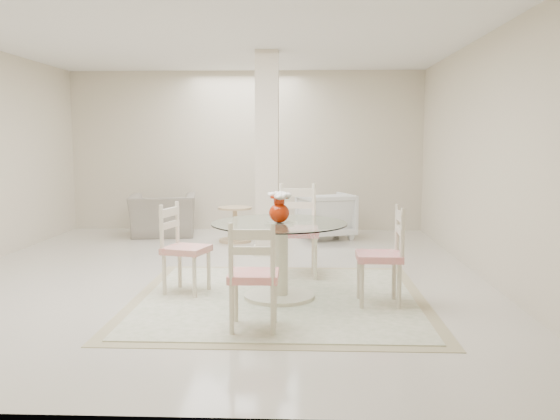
{
  "coord_description": "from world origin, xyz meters",
  "views": [
    {
      "loc": [
        0.99,
        -6.62,
        1.54
      ],
      "look_at": [
        0.76,
        -0.81,
        0.85
      ],
      "focal_mm": 38.0,
      "sensor_mm": 36.0,
      "label": 1
    }
  ],
  "objects_px": {
    "dining_chair_south": "(253,268)",
    "column": "(267,154)",
    "armchair_white": "(326,216)",
    "dining_chair_west": "(180,242)",
    "dining_chair_north": "(298,223)",
    "recliner_taupe": "(163,215)",
    "red_vase": "(280,207)",
    "side_table": "(235,226)",
    "dining_table": "(279,260)",
    "dining_chair_east": "(386,248)"
  },
  "relations": [
    {
      "from": "dining_table",
      "to": "armchair_white",
      "type": "xyz_separation_m",
      "value": [
        0.58,
        3.62,
        -0.02
      ]
    },
    {
      "from": "dining_table",
      "to": "side_table",
      "type": "xyz_separation_m",
      "value": [
        -0.81,
        3.24,
        -0.14
      ]
    },
    {
      "from": "column",
      "to": "dining_chair_south",
      "type": "bearing_deg",
      "value": -88.47
    },
    {
      "from": "column",
      "to": "recliner_taupe",
      "type": "relative_size",
      "value": 2.63
    },
    {
      "from": "dining_chair_west",
      "to": "recliner_taupe",
      "type": "xyz_separation_m",
      "value": [
        -1.03,
        3.57,
        -0.19
      ]
    },
    {
      "from": "dining_chair_east",
      "to": "dining_chair_south",
      "type": "relative_size",
      "value": 1.03
    },
    {
      "from": "red_vase",
      "to": "dining_chair_south",
      "type": "relative_size",
      "value": 0.3
    },
    {
      "from": "dining_chair_west",
      "to": "dining_chair_north",
      "type": "bearing_deg",
      "value": -39.23
    },
    {
      "from": "dining_chair_east",
      "to": "dining_chair_west",
      "type": "distance_m",
      "value": 2.03
    },
    {
      "from": "dining_chair_west",
      "to": "armchair_white",
      "type": "xyz_separation_m",
      "value": [
        1.58,
        3.44,
        -0.17
      ]
    },
    {
      "from": "armchair_white",
      "to": "dining_table",
      "type": "bearing_deg",
      "value": 61.35
    },
    {
      "from": "dining_chair_east",
      "to": "dining_chair_north",
      "type": "xyz_separation_m",
      "value": [
        -0.84,
        1.18,
        0.06
      ]
    },
    {
      "from": "dining_table",
      "to": "dining_chair_south",
      "type": "bearing_deg",
      "value": -99.53
    },
    {
      "from": "recliner_taupe",
      "to": "side_table",
      "type": "bearing_deg",
      "value": 147.78
    },
    {
      "from": "dining_chair_south",
      "to": "armchair_white",
      "type": "relative_size",
      "value": 1.26
    },
    {
      "from": "side_table",
      "to": "dining_chair_east",
      "type": "bearing_deg",
      "value": -62.09
    },
    {
      "from": "column",
      "to": "armchair_white",
      "type": "xyz_separation_m",
      "value": [
        0.83,
        1.31,
        -0.99
      ]
    },
    {
      "from": "side_table",
      "to": "dining_chair_north",
      "type": "bearing_deg",
      "value": -66.48
    },
    {
      "from": "column",
      "to": "dining_chair_west",
      "type": "bearing_deg",
      "value": -109.24
    },
    {
      "from": "column",
      "to": "recliner_taupe",
      "type": "height_order",
      "value": "column"
    },
    {
      "from": "dining_table",
      "to": "dining_chair_east",
      "type": "height_order",
      "value": "dining_chair_east"
    },
    {
      "from": "dining_chair_west",
      "to": "dining_chair_south",
      "type": "xyz_separation_m",
      "value": [
        0.83,
        -1.19,
        -0.0
      ]
    },
    {
      "from": "dining_chair_west",
      "to": "armchair_white",
      "type": "bearing_deg",
      "value": -9.15
    },
    {
      "from": "column",
      "to": "dining_chair_south",
      "type": "height_order",
      "value": "column"
    },
    {
      "from": "red_vase",
      "to": "dining_chair_west",
      "type": "xyz_separation_m",
      "value": [
        -1.0,
        0.19,
        -0.38
      ]
    },
    {
      "from": "dining_chair_north",
      "to": "side_table",
      "type": "relative_size",
      "value": 2.16
    },
    {
      "from": "side_table",
      "to": "column",
      "type": "bearing_deg",
      "value": -59.5
    },
    {
      "from": "dining_table",
      "to": "dining_chair_east",
      "type": "bearing_deg",
      "value": -9.59
    },
    {
      "from": "column",
      "to": "side_table",
      "type": "distance_m",
      "value": 1.55
    },
    {
      "from": "dining_chair_north",
      "to": "dining_chair_south",
      "type": "xyz_separation_m",
      "value": [
        -0.33,
        -2.01,
        -0.08
      ]
    },
    {
      "from": "dining_chair_south",
      "to": "column",
      "type": "bearing_deg",
      "value": -89.13
    },
    {
      "from": "dining_chair_north",
      "to": "recliner_taupe",
      "type": "bearing_deg",
      "value": 127.08
    },
    {
      "from": "dining_chair_south",
      "to": "side_table",
      "type": "distance_m",
      "value": 4.3
    },
    {
      "from": "dining_chair_south",
      "to": "armchair_white",
      "type": "xyz_separation_m",
      "value": [
        0.75,
        4.62,
        -0.16
      ]
    },
    {
      "from": "column",
      "to": "side_table",
      "type": "height_order",
      "value": "column"
    },
    {
      "from": "column",
      "to": "dining_chair_east",
      "type": "bearing_deg",
      "value": -63.1
    },
    {
      "from": "column",
      "to": "dining_chair_south",
      "type": "xyz_separation_m",
      "value": [
        0.09,
        -3.31,
        -0.83
      ]
    },
    {
      "from": "dining_chair_east",
      "to": "dining_chair_west",
      "type": "bearing_deg",
      "value": -99.39
    },
    {
      "from": "dining_chair_east",
      "to": "recliner_taupe",
      "type": "height_order",
      "value": "dining_chair_east"
    },
    {
      "from": "dining_chair_west",
      "to": "dining_chair_south",
      "type": "bearing_deg",
      "value": -129.51
    },
    {
      "from": "red_vase",
      "to": "side_table",
      "type": "xyz_separation_m",
      "value": [
        -0.81,
        3.25,
        -0.66
      ]
    },
    {
      "from": "dining_chair_west",
      "to": "armchair_white",
      "type": "height_order",
      "value": "dining_chair_west"
    },
    {
      "from": "red_vase",
      "to": "side_table",
      "type": "distance_m",
      "value": 3.41
    },
    {
      "from": "dining_table",
      "to": "red_vase",
      "type": "xyz_separation_m",
      "value": [
        0.0,
        -0.0,
        0.52
      ]
    },
    {
      "from": "column",
      "to": "dining_table",
      "type": "xyz_separation_m",
      "value": [
        0.26,
        -2.31,
        -0.97
      ]
    },
    {
      "from": "dining_chair_south",
      "to": "armchair_white",
      "type": "bearing_deg",
      "value": -99.83
    },
    {
      "from": "dining_table",
      "to": "dining_chair_north",
      "type": "relative_size",
      "value": 1.13
    },
    {
      "from": "dining_chair_west",
      "to": "armchair_white",
      "type": "relative_size",
      "value": 1.27
    },
    {
      "from": "dining_chair_north",
      "to": "side_table",
      "type": "height_order",
      "value": "dining_chair_north"
    },
    {
      "from": "dining_chair_south",
      "to": "armchair_white",
      "type": "height_order",
      "value": "dining_chair_south"
    }
  ]
}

